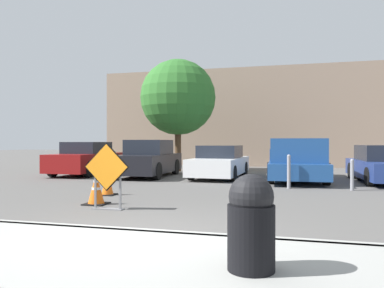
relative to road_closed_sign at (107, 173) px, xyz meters
The scene contains 16 objects.
ground_plane 8.07m from the road_closed_sign, 78.67° to the left, with size 96.00×96.00×0.00m, color #565451.
sidewalk_strip 3.78m from the road_closed_sign, 64.85° to the right, with size 26.08×2.46×0.14m.
curb_lip 2.75m from the road_closed_sign, 53.48° to the right, with size 26.08×0.20×0.14m.
road_closed_sign is the anchor object (origin of this frame).
traffic_cone_nearest 0.92m from the road_closed_sign, 135.09° to the left, with size 0.52×0.52×0.75m.
traffic_cone_second 2.35m from the road_closed_sign, 116.75° to the left, with size 0.44×0.44×0.74m.
parked_car_nearest 9.31m from the road_closed_sign, 122.96° to the left, with size 1.97×4.21×1.49m.
parked_car_second 7.94m from the road_closed_sign, 104.46° to the left, with size 1.96×4.28×1.58m.
parked_car_third 8.00m from the road_closed_sign, 82.09° to the left, with size 2.01×4.39×1.34m.
pickup_truck 8.51m from the road_closed_sign, 60.51° to the left, with size 2.19×5.56×1.61m.
parked_car_fourth 10.46m from the road_closed_sign, 46.05° to the left, with size 2.03×4.44×1.37m.
trash_bin 4.97m from the road_closed_sign, 45.39° to the right, with size 0.50×0.50×1.01m.
bollard_nearest 6.20m from the road_closed_sign, 51.15° to the left, with size 0.12×0.12×1.09m.
bollard_second 7.53m from the road_closed_sign, 39.92° to the left, with size 0.12×0.12×0.97m.
building_facade_backdrop 18.01m from the road_closed_sign, 88.05° to the left, with size 17.05×5.00×6.06m.
street_tree_behind_lot 11.20m from the road_closed_sign, 98.22° to the left, with size 3.82×3.82×5.66m.
Camera 1 is at (2.28, -5.36, 1.49)m, focal length 35.00 mm.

